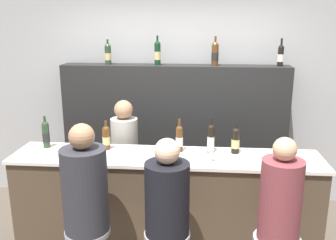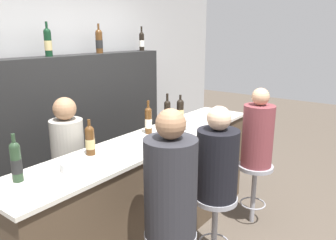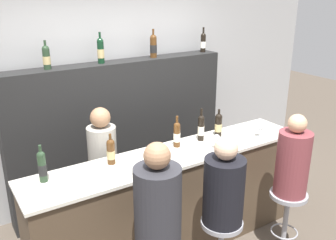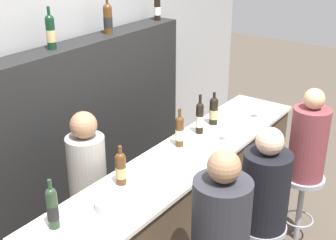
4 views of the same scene
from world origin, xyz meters
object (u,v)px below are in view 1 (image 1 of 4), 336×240
(wine_bottle_counter_2, at_px, (179,138))
(wine_glass_0, at_px, (211,150))
(bartender, at_px, (125,169))
(wine_bottle_counter_4, at_px, (236,140))
(wine_glass_1, at_px, (279,153))
(wine_bottle_backbar_1, at_px, (158,53))
(wine_bottle_backbar_2, at_px, (215,54))
(guest_seated_right, at_px, (281,196))
(wine_bottle_backbar_3, at_px, (281,55))
(guest_seated_left, at_px, (85,186))
(wine_bottle_counter_0, at_px, (46,134))
(metal_bowl, at_px, (77,150))
(wine_bottle_backbar_0, at_px, (108,54))
(guest_seated_middle, at_px, (167,194))
(wine_bottle_counter_1, at_px, (106,137))
(wine_bottle_counter_3, at_px, (211,138))

(wine_bottle_counter_2, relative_size, wine_glass_0, 2.12)
(wine_glass_0, bearing_deg, bartender, 143.33)
(wine_bottle_counter_2, height_order, wine_glass_0, wine_bottle_counter_2)
(wine_bottle_counter_4, distance_m, bartender, 1.31)
(wine_glass_0, xyz_separation_m, wine_glass_1, (0.59, 0.00, -0.01))
(wine_bottle_backbar_1, bearing_deg, bartender, -116.13)
(wine_bottle_backbar_2, relative_size, wine_glass_1, 2.28)
(guest_seated_right, bearing_deg, wine_bottle_backbar_3, 80.86)
(wine_glass_0, bearing_deg, wine_glass_1, 0.00)
(guest_seated_left, bearing_deg, wine_bottle_counter_0, 128.63)
(metal_bowl, bearing_deg, wine_bottle_backbar_0, 87.71)
(wine_bottle_counter_4, distance_m, guest_seated_middle, 0.98)
(wine_bottle_counter_1, xyz_separation_m, wine_bottle_backbar_0, (-0.20, 1.02, 0.70))
(wine_bottle_backbar_3, bearing_deg, wine_bottle_backbar_0, 180.00)
(guest_seated_right, bearing_deg, guest_seated_middle, 180.00)
(wine_bottle_counter_1, xyz_separation_m, wine_glass_0, (0.99, -0.25, -0.01))
(wine_bottle_backbar_1, height_order, guest_seated_right, wine_bottle_backbar_1)
(wine_bottle_backbar_0, xyz_separation_m, guest_seated_middle, (0.86, -1.79, -0.89))
(wine_bottle_backbar_2, bearing_deg, wine_bottle_backbar_1, 180.00)
(wine_bottle_counter_3, relative_size, wine_glass_0, 2.28)
(wine_bottle_counter_3, height_order, wine_glass_0, wine_bottle_counter_3)
(wine_bottle_backbar_0, bearing_deg, wine_bottle_counter_2, -48.42)
(wine_bottle_backbar_3, distance_m, guest_seated_right, 2.01)
(wine_bottle_counter_4, bearing_deg, wine_bottle_counter_2, -180.00)
(wine_bottle_backbar_0, bearing_deg, wine_glass_0, -46.84)
(wine_glass_1, bearing_deg, wine_bottle_counter_3, 156.36)
(wine_bottle_counter_4, xyz_separation_m, guest_seated_right, (0.27, -0.77, -0.18))
(wine_bottle_counter_3, height_order, guest_seated_right, guest_seated_right)
(wine_bottle_backbar_1, xyz_separation_m, bartender, (-0.30, -0.60, -1.21))
(wine_bottle_counter_0, height_order, wine_glass_0, wine_bottle_counter_0)
(wine_bottle_backbar_3, bearing_deg, wine_bottle_backbar_1, 180.00)
(guest_seated_middle, bearing_deg, wine_glass_0, 56.65)
(wine_bottle_backbar_1, distance_m, guest_seated_middle, 2.02)
(wine_glass_0, relative_size, metal_bowl, 0.67)
(wine_bottle_counter_0, bearing_deg, metal_bowl, -22.78)
(wine_bottle_counter_0, xyz_separation_m, bartender, (0.68, 0.42, -0.51))
(wine_bottle_counter_4, distance_m, wine_bottle_backbar_0, 1.89)
(bartender, bearing_deg, wine_glass_1, -24.30)
(wine_bottle_backbar_1, height_order, bartender, wine_bottle_backbar_1)
(metal_bowl, bearing_deg, guest_seated_right, -19.56)
(wine_bottle_counter_3, xyz_separation_m, wine_glass_1, (0.58, -0.25, -0.04))
(wine_bottle_counter_2, distance_m, wine_glass_0, 0.39)
(bartender, bearing_deg, metal_bowl, -120.98)
(guest_seated_left, bearing_deg, wine_bottle_backbar_2, 60.00)
(wine_bottle_counter_2, bearing_deg, wine_bottle_backbar_2, 71.24)
(wine_bottle_counter_4, height_order, guest_seated_middle, guest_seated_middle)
(wine_bottle_counter_0, distance_m, wine_bottle_counter_2, 1.30)
(wine_bottle_counter_1, xyz_separation_m, metal_bowl, (-0.25, -0.15, -0.09))
(wine_bottle_counter_4, distance_m, wine_bottle_backbar_3, 1.36)
(wine_bottle_counter_2, distance_m, bartender, 0.90)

